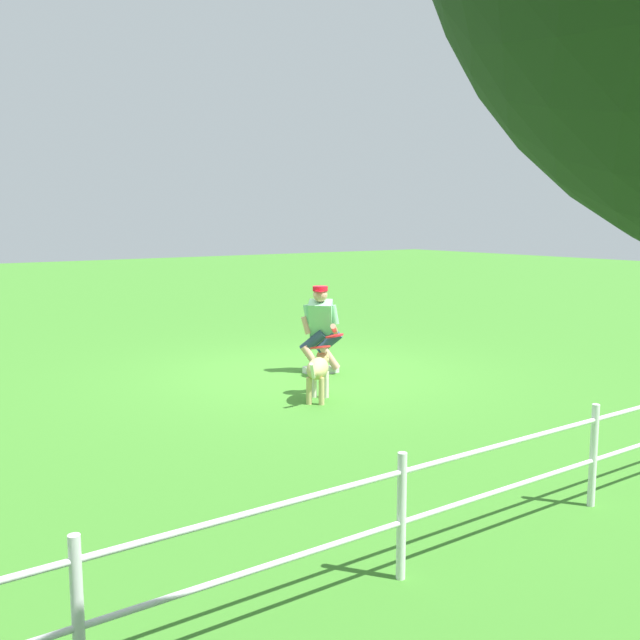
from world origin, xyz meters
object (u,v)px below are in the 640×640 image
object	(u,v)px
person	(321,326)
frisbee_held	(334,336)
dog	(318,369)
frisbee_flying	(320,347)

from	to	relation	value
person	frisbee_held	distance (m)	0.40
dog	frisbee_held	xyz separation A→B (m)	(-0.93, -0.91, 0.22)
frisbee_flying	person	bearing A→B (deg)	-125.98
dog	frisbee_held	world-z (taller)	frisbee_held
person	dog	world-z (taller)	person
dog	frisbee_held	bearing A→B (deg)	-0.85
dog	frisbee_flying	bearing A→B (deg)	3.87
frisbee_held	frisbee_flying	bearing A→B (deg)	43.07
person	dog	size ratio (longest dim) A/B	1.69
person	dog	xyz separation A→B (m)	(0.97, 1.29, -0.31)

